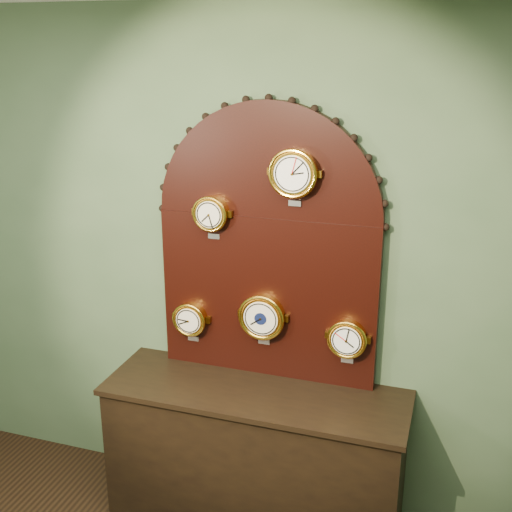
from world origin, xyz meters
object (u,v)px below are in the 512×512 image
(shop_counter, at_px, (255,459))
(display_board, at_px, (268,236))
(hygrometer, at_px, (190,319))
(arabic_clock, at_px, (294,173))
(roman_clock, at_px, (211,213))
(barometer, at_px, (262,317))
(tide_clock, at_px, (347,339))

(shop_counter, bearing_deg, display_board, 90.00)
(display_board, distance_m, hygrometer, 0.67)
(display_board, bearing_deg, arabic_clock, -23.96)
(shop_counter, distance_m, hygrometer, 0.85)
(display_board, xyz_separation_m, roman_clock, (-0.29, -0.07, 0.12))
(arabic_clock, height_order, barometer, arabic_clock)
(display_board, relative_size, tide_clock, 5.85)
(roman_clock, bearing_deg, display_board, 12.68)
(shop_counter, height_order, hygrometer, hygrometer)
(tide_clock, bearing_deg, roman_clock, 179.96)
(arabic_clock, bearing_deg, shop_counter, -134.67)
(hygrometer, relative_size, tide_clock, 0.95)
(hygrometer, bearing_deg, shop_counter, -19.65)
(roman_clock, height_order, hygrometer, roman_clock)
(display_board, height_order, hygrometer, display_board)
(display_board, bearing_deg, tide_clock, -8.26)
(hygrometer, xyz_separation_m, tide_clock, (0.89, -0.00, 0.01))
(arabic_clock, distance_m, hygrometer, 1.04)
(roman_clock, distance_m, barometer, 0.62)
(shop_counter, bearing_deg, arabic_clock, 45.33)
(shop_counter, xyz_separation_m, tide_clock, (0.46, 0.15, 0.73))
(hygrometer, bearing_deg, barometer, -0.22)
(display_board, height_order, tide_clock, display_board)
(shop_counter, height_order, display_board, display_board)
(arabic_clock, bearing_deg, tide_clock, 0.18)
(display_board, relative_size, arabic_clock, 5.11)
(hygrometer, bearing_deg, arabic_clock, -0.13)
(tide_clock, bearing_deg, shop_counter, -161.34)
(shop_counter, relative_size, roman_clock, 6.54)
(arabic_clock, relative_size, tide_clock, 1.14)
(hygrometer, xyz_separation_m, barometer, (0.42, -0.00, 0.07))
(arabic_clock, xyz_separation_m, hygrometer, (-0.58, 0.00, -0.86))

